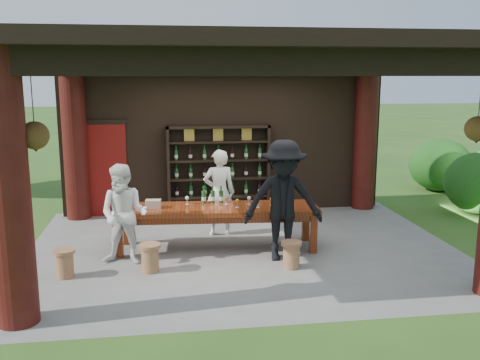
{
  "coord_description": "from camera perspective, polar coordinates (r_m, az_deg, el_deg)",
  "views": [
    {
      "loc": [
        -1.33,
        -8.84,
        2.99
      ],
      "look_at": [
        0.0,
        0.4,
        1.15
      ],
      "focal_mm": 40.0,
      "sensor_mm": 36.0,
      "label": 1
    }
  ],
  "objects": [
    {
      "name": "wine_shelf",
      "position": [
        11.52,
        -2.3,
        1.09
      ],
      "size": [
        2.2,
        0.34,
        1.94
      ],
      "color": "black",
      "rests_on": "ground"
    },
    {
      "name": "napkin_basket",
      "position": [
        9.27,
        -9.24,
        -2.53
      ],
      "size": [
        0.27,
        0.2,
        0.14
      ],
      "primitive_type": "cube",
      "rotation": [
        0.0,
        0.0,
        -0.07
      ],
      "color": "#BF6672",
      "rests_on": "tasting_table"
    },
    {
      "name": "pavilion",
      "position": [
        9.4,
        -0.1,
        5.9
      ],
      "size": [
        7.5,
        6.0,
        3.6
      ],
      "color": "slate",
      "rests_on": "ground"
    },
    {
      "name": "stool_far_left",
      "position": [
        8.5,
        -18.2,
        -8.38
      ],
      "size": [
        0.33,
        0.33,
        0.43
      ],
      "rotation": [
        0.0,
        0.0,
        0.22
      ],
      "color": "brown",
      "rests_on": "ground"
    },
    {
      "name": "host",
      "position": [
        10.06,
        -2.24,
        -1.33
      ],
      "size": [
        0.63,
        0.44,
        1.63
      ],
      "primitive_type": "imported",
      "rotation": [
        0.0,
        0.0,
        3.22
      ],
      "color": "white",
      "rests_on": "ground"
    },
    {
      "name": "table_glasses",
      "position": [
        9.31,
        0.45,
        -2.29
      ],
      "size": [
        1.69,
        0.48,
        0.15
      ],
      "color": "silver",
      "rests_on": "tasting_table"
    },
    {
      "name": "tasting_table",
      "position": [
        9.28,
        -2.49,
        -3.56
      ],
      "size": [
        3.55,
        1.15,
        0.75
      ],
      "rotation": [
        0.0,
        0.0,
        -0.07
      ],
      "color": "#62230E",
      "rests_on": "ground"
    },
    {
      "name": "trees",
      "position": [
        11.61,
        16.75,
        12.55
      ],
      "size": [
        20.27,
        12.04,
        4.8
      ],
      "color": "#3F2819",
      "rests_on": "ground"
    },
    {
      "name": "ground",
      "position": [
        9.42,
        0.35,
        -7.35
      ],
      "size": [
        90.0,
        90.0,
        0.0
      ],
      "primitive_type": "plane",
      "color": "#2D5119",
      "rests_on": "ground"
    },
    {
      "name": "guest_woman",
      "position": [
        8.7,
        -12.25,
        -3.63
      ],
      "size": [
        0.92,
        0.79,
        1.62
      ],
      "primitive_type": "imported",
      "rotation": [
        0.0,
        0.0,
        -0.26
      ],
      "color": "white",
      "rests_on": "ground"
    },
    {
      "name": "shrubs",
      "position": [
        10.82,
        10.47,
        -2.05
      ],
      "size": [
        15.94,
        7.87,
        1.36
      ],
      "color": "#194C14",
      "rests_on": "ground"
    },
    {
      "name": "stool_near_right",
      "position": [
        8.49,
        5.49,
        -7.88
      ],
      "size": [
        0.33,
        0.33,
        0.43
      ],
      "rotation": [
        0.0,
        0.0,
        -0.19
      ],
      "color": "brown",
      "rests_on": "ground"
    },
    {
      "name": "stool_near_left",
      "position": [
        8.42,
        -9.57,
        -8.12
      ],
      "size": [
        0.34,
        0.34,
        0.44
      ],
      "rotation": [
        0.0,
        0.0,
        0.23
      ],
      "color": "brown",
      "rests_on": "ground"
    },
    {
      "name": "guest_man",
      "position": [
        8.69,
        4.64,
        -2.2
      ],
      "size": [
        1.32,
        0.8,
        1.98
      ],
      "primitive_type": "imported",
      "rotation": [
        0.0,
        0.0,
        -0.05
      ],
      "color": "black",
      "rests_on": "ground"
    },
    {
      "name": "table_bottles",
      "position": [
        9.5,
        -2.95,
        -1.54
      ],
      "size": [
        0.39,
        0.1,
        0.31
      ],
      "color": "#194C1E",
      "rests_on": "tasting_table"
    }
  ]
}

